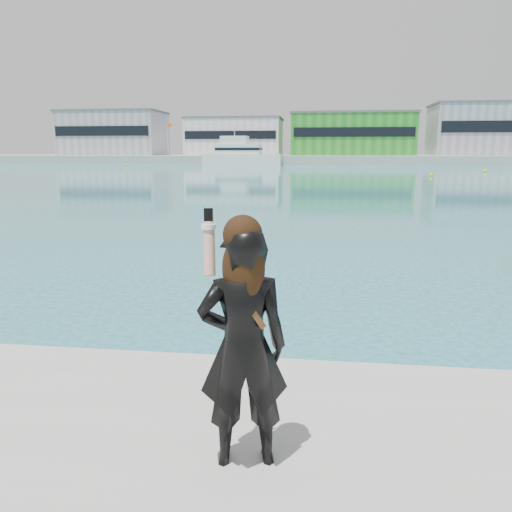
{
  "coord_description": "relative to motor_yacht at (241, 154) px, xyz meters",
  "views": [
    {
      "loc": [
        0.47,
        -4.04,
        2.99
      ],
      "look_at": [
        -0.03,
        -0.14,
        2.16
      ],
      "focal_mm": 35.0,
      "sensor_mm": 36.0,
      "label": 1
    }
  ],
  "objects": [
    {
      "name": "warehouse_white",
      "position": [
        -4.24,
        16.9,
        4.39
      ],
      "size": [
        24.48,
        15.35,
        9.5
      ],
      "color": "silver",
      "rests_on": "far_quay"
    },
    {
      "name": "warehouse_green",
      "position": [
        25.76,
        16.9,
        4.89
      ],
      "size": [
        30.6,
        16.36,
        10.5
      ],
      "color": "#218622",
      "rests_on": "far_quay"
    },
    {
      "name": "buoy_far",
      "position": [
        -21.97,
        -14.47,
        -2.37
      ],
      "size": [
        0.5,
        0.5,
        0.5
      ],
      "primitive_type": "sphere",
      "color": "yellow",
      "rests_on": "ground"
    },
    {
      "name": "warehouse_grey_right",
      "position": [
        57.76,
        16.9,
        5.89
      ],
      "size": [
        25.5,
        15.35,
        12.5
      ],
      "color": "gray",
      "rests_on": "far_quay"
    },
    {
      "name": "flagpole_right",
      "position": [
        39.85,
        9.92,
        4.17
      ],
      "size": [
        1.28,
        0.16,
        8.0
      ],
      "color": "silver",
      "rests_on": "far_quay"
    },
    {
      "name": "far_quay",
      "position": [
        17.76,
        18.92,
        -1.37
      ],
      "size": [
        320.0,
        40.0,
        2.0
      ],
      "primitive_type": "cube",
      "color": "#9E9E99",
      "rests_on": "ground"
    },
    {
      "name": "buoy_near",
      "position": [
        31.7,
        -51.02,
        -2.37
      ],
      "size": [
        0.5,
        0.5,
        0.5
      ],
      "primitive_type": "sphere",
      "color": "yellow",
      "rests_on": "ground"
    },
    {
      "name": "woman",
      "position": [
        17.73,
        -111.92,
        -0.65
      ],
      "size": [
        0.7,
        0.54,
        1.81
      ],
      "rotation": [
        0.0,
        0.0,
        3.37
      ],
      "color": "black",
      "rests_on": "near_quay"
    },
    {
      "name": "warehouse_grey_left",
      "position": [
        -37.24,
        16.9,
        5.39
      ],
      "size": [
        26.52,
        16.36,
        11.5
      ],
      "color": "gray",
      "rests_on": "far_quay"
    },
    {
      "name": "ground",
      "position": [
        17.76,
        -111.08,
        -2.37
      ],
      "size": [
        500.0,
        500.0,
        0.0
      ],
      "primitive_type": "plane",
      "color": "#185E72",
      "rests_on": "ground"
    },
    {
      "name": "buoy_extra",
      "position": [
        42.02,
        -37.74,
        -2.37
      ],
      "size": [
        0.5,
        0.5,
        0.5
      ],
      "primitive_type": "sphere",
      "color": "yellow",
      "rests_on": "ground"
    },
    {
      "name": "motor_yacht",
      "position": [
        0.0,
        0.0,
        0.0
      ],
      "size": [
        18.46,
        6.7,
        8.43
      ],
      "rotation": [
        0.0,
        0.0,
        -0.09
      ],
      "color": "white",
      "rests_on": "ground"
    },
    {
      "name": "flagpole_left",
      "position": [
        -20.15,
        9.92,
        4.17
      ],
      "size": [
        1.28,
        0.16,
        8.0
      ],
      "color": "silver",
      "rests_on": "far_quay"
    }
  ]
}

